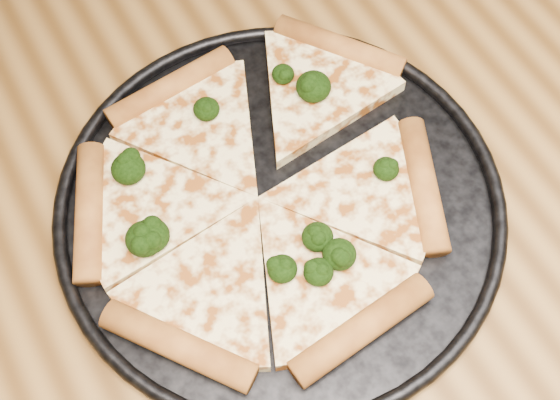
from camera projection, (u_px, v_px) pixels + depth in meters
dining_table at (340, 318)px, 0.70m from camera, size 1.20×0.90×0.75m
pizza_pan at (280, 205)px, 0.64m from camera, size 0.37×0.37×0.02m
pizza at (261, 193)px, 0.64m from camera, size 0.35×0.32×0.02m
broccoli_florets at (244, 191)px, 0.63m from camera, size 0.23×0.20×0.02m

